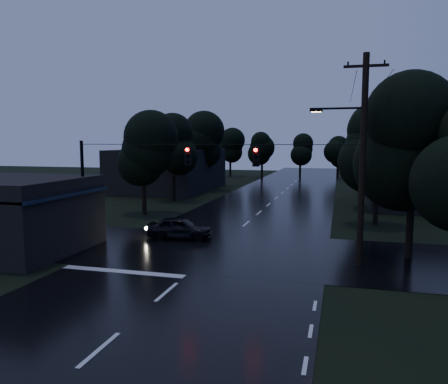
% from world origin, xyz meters
% --- Properties ---
extents(ground, '(160.00, 160.00, 0.00)m').
position_xyz_m(ground, '(0.00, 0.00, 0.00)').
color(ground, black).
rests_on(ground, ground).
extents(main_road, '(12.00, 120.00, 0.02)m').
position_xyz_m(main_road, '(0.00, 30.00, 0.00)').
color(main_road, black).
rests_on(main_road, ground).
extents(cross_street, '(60.00, 9.00, 0.02)m').
position_xyz_m(cross_street, '(0.00, 12.00, 0.00)').
color(cross_street, black).
rests_on(cross_street, ground).
extents(building_far_right, '(10.00, 14.00, 4.40)m').
position_xyz_m(building_far_right, '(14.00, 34.00, 2.20)').
color(building_far_right, black).
rests_on(building_far_right, ground).
extents(building_far_left, '(10.00, 16.00, 5.00)m').
position_xyz_m(building_far_left, '(-14.00, 40.00, 2.50)').
color(building_far_left, black).
rests_on(building_far_left, ground).
extents(utility_pole_main, '(3.50, 0.30, 10.00)m').
position_xyz_m(utility_pole_main, '(7.41, 11.00, 5.26)').
color(utility_pole_main, black).
rests_on(utility_pole_main, ground).
extents(utility_pole_far, '(2.00, 0.30, 7.50)m').
position_xyz_m(utility_pole_far, '(8.30, 28.00, 3.88)').
color(utility_pole_far, black).
rests_on(utility_pole_far, ground).
extents(anchor_pole_left, '(0.18, 0.18, 6.00)m').
position_xyz_m(anchor_pole_left, '(-7.50, 11.00, 3.00)').
color(anchor_pole_left, black).
rests_on(anchor_pole_left, ground).
extents(span_signals, '(15.00, 0.37, 1.12)m').
position_xyz_m(span_signals, '(0.56, 10.99, 5.24)').
color(span_signals, black).
rests_on(span_signals, ground).
extents(tree_corner_near, '(4.48, 4.48, 9.44)m').
position_xyz_m(tree_corner_near, '(10.00, 13.00, 5.99)').
color(tree_corner_near, black).
rests_on(tree_corner_near, ground).
extents(tree_left_a, '(3.92, 3.92, 8.26)m').
position_xyz_m(tree_left_a, '(-9.00, 22.00, 5.24)').
color(tree_left_a, black).
rests_on(tree_left_a, ground).
extents(tree_left_b, '(4.20, 4.20, 8.85)m').
position_xyz_m(tree_left_b, '(-9.60, 30.00, 5.62)').
color(tree_left_b, black).
rests_on(tree_left_b, ground).
extents(tree_left_c, '(4.48, 4.48, 9.44)m').
position_xyz_m(tree_left_c, '(-10.20, 40.00, 5.99)').
color(tree_left_c, black).
rests_on(tree_left_c, ground).
extents(tree_right_a, '(4.20, 4.20, 8.85)m').
position_xyz_m(tree_right_a, '(9.00, 22.00, 5.62)').
color(tree_right_a, black).
rests_on(tree_right_a, ground).
extents(tree_right_b, '(4.48, 4.48, 9.44)m').
position_xyz_m(tree_right_b, '(9.60, 30.00, 5.99)').
color(tree_right_b, black).
rests_on(tree_right_b, ground).
extents(tree_right_c, '(4.76, 4.76, 10.03)m').
position_xyz_m(tree_right_c, '(10.20, 40.00, 6.37)').
color(tree_right_c, black).
rests_on(tree_right_c, ground).
extents(car, '(4.15, 2.14, 1.35)m').
position_xyz_m(car, '(-2.95, 14.23, 0.68)').
color(car, black).
rests_on(car, ground).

